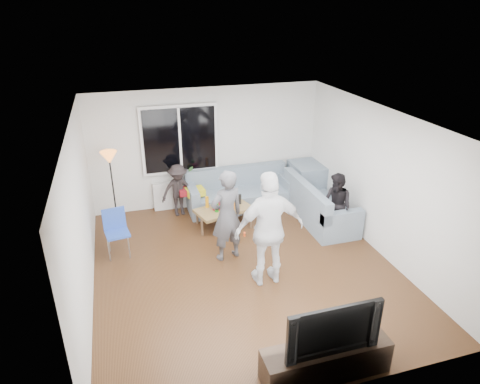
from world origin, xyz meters
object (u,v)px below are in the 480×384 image
object	(u,v)px
coffee_table	(224,217)
player_left	(227,216)
side_chair	(117,234)
sofa_right_section	(320,201)
tv_console	(326,361)
floor_lamp	(113,189)
spectator_right	(337,205)
spectator_back	(178,190)
television	(330,325)
player_right	(269,229)
sofa_back_section	(240,190)

from	to	relation	value
coffee_table	player_left	world-z (taller)	player_left
side_chair	player_left	size ratio (longest dim) A/B	0.52
sofa_right_section	tv_console	distance (m)	4.12
floor_lamp	tv_console	bearing A→B (deg)	-64.00
spectator_right	tv_console	xyz separation A→B (m)	(-1.76, -3.07, -0.41)
side_chair	coffee_table	bearing A→B (deg)	4.88
sofa_right_section	coffee_table	xyz separation A→B (m)	(-1.99, 0.30, -0.22)
spectator_back	television	distance (m)	4.91
sofa_right_section	floor_lamp	size ratio (longest dim) A/B	1.28
spectator_right	tv_console	world-z (taller)	spectator_right
spectator_back	television	size ratio (longest dim) A/B	0.97
player_right	television	bearing A→B (deg)	89.76
player_left	sofa_back_section	bearing A→B (deg)	-127.61
player_left	spectator_right	distance (m)	2.24
spectator_right	side_chair	bearing A→B (deg)	-115.25
sofa_back_section	player_left	world-z (taller)	player_left
sofa_back_section	spectator_right	distance (m)	2.23
floor_lamp	television	distance (m)	5.27
floor_lamp	spectator_right	world-z (taller)	floor_lamp
floor_lamp	player_left	size ratio (longest dim) A/B	0.93
coffee_table	side_chair	world-z (taller)	side_chair
sofa_right_section	television	distance (m)	4.13
spectator_back	tv_console	bearing A→B (deg)	-84.71
spectator_right	spectator_back	xyz separation A→B (m)	(-2.77, 1.73, -0.06)
floor_lamp	spectator_right	distance (m)	4.40
sofa_back_section	television	bearing A→B (deg)	-94.05
sofa_right_section	spectator_right	distance (m)	0.69
player_right	spectator_right	xyz separation A→B (m)	(1.76, 1.05, -0.32)
spectator_back	sofa_back_section	bearing A→B (deg)	-7.85
sofa_right_section	coffee_table	distance (m)	2.03
spectator_right	television	world-z (taller)	spectator_right
player_left	side_chair	bearing A→B (deg)	-33.64
player_left	television	bearing A→B (deg)	84.49
sofa_back_section	spectator_right	xyz separation A→B (m)	(1.42, -1.70, 0.21)
side_chair	spectator_back	bearing A→B (deg)	35.74
television	player_right	bearing A→B (deg)	90.15
player_right	tv_console	world-z (taller)	player_right
spectator_right	television	bearing A→B (deg)	-48.78
player_right	floor_lamp	bearing A→B (deg)	-50.14
sofa_right_section	player_left	size ratio (longest dim) A/B	1.20
coffee_table	tv_console	distance (m)	4.03
side_chair	spectator_back	distance (m)	1.83
coffee_table	spectator_back	world-z (taller)	spectator_back
player_left	coffee_table	bearing A→B (deg)	-116.11
side_chair	tv_console	distance (m)	4.21
player_left	spectator_right	xyz separation A→B (m)	(2.22, 0.19, -0.20)
spectator_back	tv_console	size ratio (longest dim) A/B	0.71
sofa_right_section	spectator_back	bearing A→B (deg)	68.75
floor_lamp	television	size ratio (longest dim) A/B	1.33
side_chair	television	xyz separation A→B (m)	(2.31, -3.52, 0.35)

